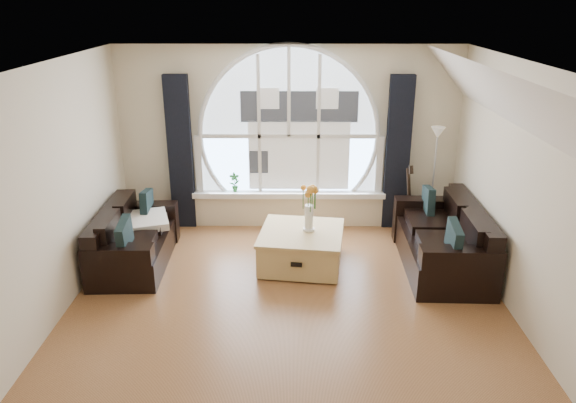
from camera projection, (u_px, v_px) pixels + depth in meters
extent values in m
cube|color=brown|center=(287.00, 320.00, 5.98)|extent=(5.00, 5.50, 0.01)
cube|color=silver|center=(287.00, 68.00, 5.03)|extent=(5.00, 5.50, 0.01)
cube|color=beige|center=(289.00, 138.00, 8.08)|extent=(5.00, 0.01, 2.70)
cube|color=beige|center=(283.00, 389.00, 2.93)|extent=(5.00, 0.01, 2.70)
cube|color=beige|center=(40.00, 205.00, 5.52)|extent=(0.01, 5.50, 2.70)
cube|color=beige|center=(536.00, 206.00, 5.49)|extent=(0.01, 5.50, 2.70)
cube|color=silver|center=(521.00, 107.00, 5.14)|extent=(0.92, 5.50, 0.72)
cube|color=silver|center=(289.00, 121.00, 7.95)|extent=(2.60, 0.06, 2.15)
cube|color=white|center=(289.00, 194.00, 8.28)|extent=(2.90, 0.22, 0.08)
cube|color=white|center=(289.00, 121.00, 7.92)|extent=(2.76, 0.08, 2.15)
cube|color=silver|center=(299.00, 129.00, 7.98)|extent=(1.70, 0.02, 1.50)
cube|color=black|center=(180.00, 153.00, 8.05)|extent=(0.35, 0.12, 2.30)
cube|color=black|center=(398.00, 154.00, 8.02)|extent=(0.35, 0.12, 2.30)
cube|color=black|center=(134.00, 235.00, 7.13)|extent=(0.88, 1.69, 0.74)
cube|color=black|center=(442.00, 238.00, 7.04)|extent=(0.99, 1.90, 0.83)
cube|color=tan|center=(301.00, 247.00, 7.13)|extent=(1.18, 1.18, 0.52)
cube|color=silver|center=(146.00, 221.00, 7.33)|extent=(0.70, 0.70, 0.10)
cube|color=white|center=(309.00, 202.00, 6.95)|extent=(0.24, 0.24, 0.70)
cube|color=#B2B2B2|center=(433.00, 181.00, 7.95)|extent=(0.24, 0.24, 1.60)
cube|color=#915D27|center=(407.00, 198.00, 8.06)|extent=(0.42, 0.35, 1.06)
imported|color=#1E6023|center=(235.00, 182.00, 8.22)|extent=(0.18, 0.15, 0.29)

